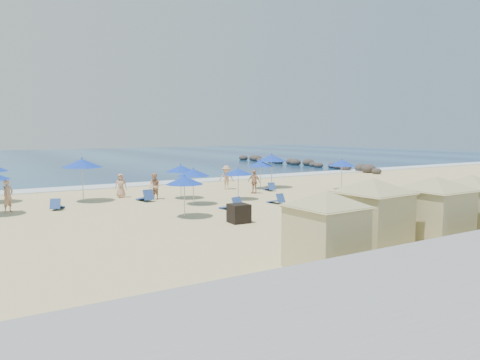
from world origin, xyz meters
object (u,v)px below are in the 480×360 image
cabana_3 (470,198)px  beachgoer_3 (226,178)px  cabana_1 (373,205)px  umbrella_9 (261,164)px  rock_jetty (300,163)px  umbrella_10 (342,163)px  beachgoer_2 (254,182)px  umbrella_7 (238,172)px  umbrella_8 (272,158)px  beachgoer_1 (155,186)px  trash_bin (239,213)px  cabana_2 (435,202)px  cabana_0 (326,220)px  umbrella_3 (82,163)px  umbrella_4 (193,173)px  beachgoer_4 (121,186)px  umbrella_6 (181,169)px  umbrella_5 (184,180)px  beachgoer_0 (8,196)px

cabana_3 → beachgoer_3: (-0.54, 18.75, -0.73)m
cabana_1 → umbrella_9: size_ratio=2.13×
rock_jetty → umbrella_10: (-12.81, -20.51, 1.64)m
cabana_3 → beachgoer_2: size_ratio=2.72×
umbrella_7 → umbrella_8: size_ratio=0.78×
beachgoer_1 → cabana_1: bearing=-15.3°
trash_bin → cabana_1: (1.28, -7.01, 1.23)m
cabana_2 → trash_bin: bearing=117.5°
rock_jetty → cabana_0: bearing=-128.2°
umbrella_10 → trash_bin: bearing=-153.4°
umbrella_3 → umbrella_4: (5.23, -4.56, -0.47)m
umbrella_7 → beachgoer_4: size_ratio=1.31×
umbrella_4 → cabana_2: bearing=-76.0°
cabana_1 → umbrella_6: bearing=91.0°
umbrella_8 → cabana_3: bearing=-99.2°
umbrella_7 → beachgoer_4: umbrella_7 is taller
cabana_0 → umbrella_3: 18.57m
trash_bin → umbrella_10: size_ratio=0.39×
cabana_2 → beachgoer_3: bearing=84.3°
umbrella_6 → beachgoer_4: 4.17m
trash_bin → umbrella_5: bearing=126.2°
cabana_3 → beachgoer_2: 15.85m
cabana_0 → umbrella_6: (2.59, 16.38, 0.38)m
umbrella_7 → beachgoer_3: 5.40m
umbrella_8 → umbrella_9: (-1.10, -0.12, -0.39)m
umbrella_10 → beachgoer_4: size_ratio=1.47×
umbrella_4 → umbrella_8: size_ratio=0.83×
rock_jetty → beachgoer_0: beachgoer_0 is taller
umbrella_3 → umbrella_9: umbrella_3 is taller
umbrella_4 → umbrella_6: umbrella_6 is taller
rock_jetty → umbrella_8: 23.41m
cabana_0 → umbrella_9: (9.79, 17.91, 0.34)m
rock_jetty → umbrella_7: bearing=-136.6°
trash_bin → cabana_1: bearing=-76.1°
beachgoer_2 → beachgoer_0: bearing=-114.4°
cabana_3 → umbrella_8: cabana_3 is taller
cabana_2 → umbrella_10: size_ratio=2.00×
umbrella_10 → beachgoer_4: (-14.94, 4.76, -1.22)m
beachgoer_2 → trash_bin: bearing=-59.6°
cabana_0 → cabana_1: 2.96m
cabana_2 → umbrella_6: bearing=100.3°
umbrella_9 → beachgoer_3: umbrella_9 is taller
beachgoer_1 → beachgoer_2: beachgoer_1 is taller
umbrella_6 → beachgoer_2: (5.38, -0.33, -1.11)m
beachgoer_1 → beachgoer_3: size_ratio=0.95×
umbrella_6 → umbrella_7: (2.86, -2.34, -0.16)m
trash_bin → umbrella_6: bearing=87.0°
beachgoer_2 → umbrella_3: bearing=-123.7°
umbrella_10 → umbrella_3: bearing=166.7°
umbrella_10 → beachgoer_0: bearing=173.5°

